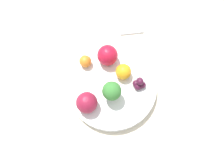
% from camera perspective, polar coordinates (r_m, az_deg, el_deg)
% --- Properties ---
extents(ground_plane, '(6.00, 6.00, 0.00)m').
position_cam_1_polar(ground_plane, '(0.65, -0.00, -1.79)').
color(ground_plane, gray).
extents(table_surface, '(1.20, 1.20, 0.02)m').
position_cam_1_polar(table_surface, '(0.64, -0.00, -1.50)').
color(table_surface, beige).
rests_on(table_surface, ground_plane).
extents(bowl, '(0.25, 0.25, 0.03)m').
position_cam_1_polar(bowl, '(0.62, -0.00, -0.78)').
color(bowl, white).
rests_on(bowl, table_surface).
extents(broccoli, '(0.05, 0.05, 0.07)m').
position_cam_1_polar(broccoli, '(0.56, -0.07, -1.89)').
color(broccoli, '#8CB76B').
rests_on(broccoli, bowl).
extents(apple_red, '(0.06, 0.06, 0.06)m').
position_cam_1_polar(apple_red, '(0.61, -1.18, 7.50)').
color(apple_red, '#B7142D').
rests_on(apple_red, bowl).
extents(apple_green, '(0.06, 0.06, 0.06)m').
position_cam_1_polar(apple_green, '(0.57, -6.61, -4.84)').
color(apple_green, maroon).
rests_on(apple_green, bowl).
extents(orange_front, '(0.03, 0.03, 0.03)m').
position_cam_1_polar(orange_front, '(0.62, -6.98, 5.90)').
color(orange_front, orange).
rests_on(orange_front, bowl).
extents(orange_back, '(0.04, 0.04, 0.04)m').
position_cam_1_polar(orange_back, '(0.60, 2.98, 3.22)').
color(orange_back, orange).
rests_on(orange_back, bowl).
extents(grape_cluster, '(0.04, 0.04, 0.04)m').
position_cam_1_polar(grape_cluster, '(0.60, 7.11, 0.13)').
color(grape_cluster, '#47142D').
rests_on(grape_cluster, bowl).
extents(spoon, '(0.08, 0.05, 0.01)m').
position_cam_1_polar(spoon, '(0.72, 4.79, 13.58)').
color(spoon, silver).
rests_on(spoon, table_surface).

